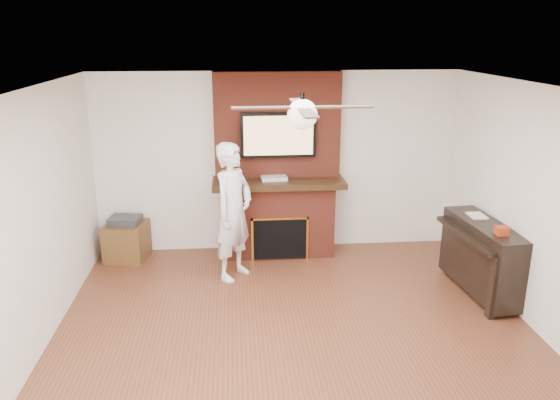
{
  "coord_description": "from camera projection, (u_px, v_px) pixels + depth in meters",
  "views": [
    {
      "loc": [
        -0.59,
        -4.63,
        3.0
      ],
      "look_at": [
        -0.11,
        0.9,
        1.28
      ],
      "focal_mm": 35.0,
      "sensor_mm": 36.0,
      "label": 1
    }
  ],
  "objects": [
    {
      "name": "room_shell",
      "position": [
        301.0,
        232.0,
        4.97
      ],
      "size": [
        5.36,
        5.86,
        2.86
      ],
      "color": "#582C1A",
      "rests_on": "ground"
    },
    {
      "name": "fireplace",
      "position": [
        278.0,
        184.0,
        7.47
      ],
      "size": [
        1.78,
        0.64,
        2.5
      ],
      "color": "maroon",
      "rests_on": "ground"
    },
    {
      "name": "tv",
      "position": [
        278.0,
        135.0,
        7.23
      ],
      "size": [
        1.0,
        0.08,
        0.6
      ],
      "color": "black",
      "rests_on": "fireplace"
    },
    {
      "name": "ceiling_fan",
      "position": [
        302.0,
        113.0,
        4.65
      ],
      "size": [
        1.21,
        1.21,
        0.31
      ],
      "color": "black",
      "rests_on": "room_shell"
    },
    {
      "name": "person",
      "position": [
        233.0,
        212.0,
        6.73
      ],
      "size": [
        0.71,
        0.76,
        1.73
      ],
      "primitive_type": "imported",
      "rotation": [
        0.0,
        0.0,
        0.95
      ],
      "color": "white",
      "rests_on": "ground"
    },
    {
      "name": "side_table",
      "position": [
        127.0,
        239.0,
        7.45
      ],
      "size": [
        0.6,
        0.6,
        0.6
      ],
      "rotation": [
        0.0,
        0.0,
        -0.17
      ],
      "color": "#543618",
      "rests_on": "ground"
    },
    {
      "name": "piano",
      "position": [
        482.0,
        256.0,
        6.41
      ],
      "size": [
        0.6,
        1.37,
        0.97
      ],
      "rotation": [
        0.0,
        0.0,
        0.08
      ],
      "color": "black",
      "rests_on": "ground"
    },
    {
      "name": "cable_box",
      "position": [
        274.0,
        178.0,
        7.34
      ],
      "size": [
        0.36,
        0.22,
        0.05
      ],
      "primitive_type": "cube",
      "rotation": [
        0.0,
        0.0,
        0.08
      ],
      "color": "silver",
      "rests_on": "fireplace"
    },
    {
      "name": "candle_orange",
      "position": [
        270.0,
        255.0,
        7.51
      ],
      "size": [
        0.07,
        0.07,
        0.11
      ],
      "primitive_type": "cylinder",
      "color": "red",
      "rests_on": "ground"
    },
    {
      "name": "candle_green",
      "position": [
        278.0,
        255.0,
        7.52
      ],
      "size": [
        0.06,
        0.06,
        0.09
      ],
      "primitive_type": "cylinder",
      "color": "#2E7336",
      "rests_on": "ground"
    },
    {
      "name": "candle_cream",
      "position": [
        281.0,
        253.0,
        7.58
      ],
      "size": [
        0.08,
        0.08,
        0.1
      ],
      "primitive_type": "cylinder",
      "color": "beige",
      "rests_on": "ground"
    },
    {
      "name": "candle_blue",
      "position": [
        296.0,
        254.0,
        7.58
      ],
      "size": [
        0.06,
        0.06,
        0.08
      ],
      "primitive_type": "cylinder",
      "color": "#324A97",
      "rests_on": "ground"
    }
  ]
}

